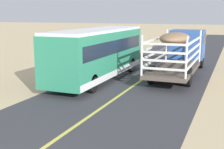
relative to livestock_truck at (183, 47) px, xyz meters
The scene contains 2 objects.
livestock_truck is the anchor object (origin of this frame).
bus 6.50m from the livestock_truck, 134.37° to the right, with size 2.54×10.00×3.21m.
Camera 1 is at (5.36, -4.89, 4.17)m, focal length 49.28 mm.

